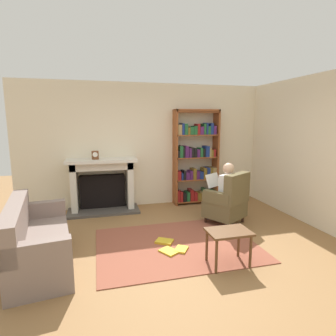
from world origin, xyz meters
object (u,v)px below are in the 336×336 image
Objects in this scene: mantel_clock at (95,155)px; sofa_floral at (36,242)px; armchair_reading at (228,201)px; seated_reader at (223,190)px; fireplace at (103,183)px; side_table at (229,236)px; bookshelf at (196,159)px.

mantel_clock is 0.10× the size of sofa_floral.
armchair_reading is 0.54× the size of sofa_floral.
seated_reader is at bearing -27.20° from mantel_clock.
fireplace is 2.50m from seated_reader.
side_table is (-0.68, -1.36, -0.03)m from armchair_reading.
fireplace is at bearing 39.45° from mantel_clock.
bookshelf reaches higher than side_table.
mantel_clock reaches higher than sofa_floral.
side_table is at bearing -57.83° from mantel_clock.
seated_reader is at bearing -90.00° from armchair_reading.
seated_reader is (0.06, -1.30, -0.41)m from bookshelf.
side_table is (1.66, -2.63, -0.81)m from mantel_clock.
side_table is (-0.62, -1.46, -0.22)m from seated_reader.
sofa_floral reaches higher than side_table.
sofa_floral is 2.53m from side_table.
armchair_reading is 3.21m from sofa_floral.
mantel_clock is (-0.12, -0.10, 0.61)m from fireplace.
side_table is (1.53, -2.74, -0.19)m from fireplace.
seated_reader reaches higher than fireplace.
armchair_reading is at bearing -31.76° from fireplace.
bookshelf reaches higher than fireplace.
fireplace is at bearing -62.00° from seated_reader.
sofa_floral is at bearing -113.57° from fireplace.
armchair_reading is at bearing 90.00° from seated_reader.
sofa_floral is (-0.79, -2.00, -0.88)m from mantel_clock.
armchair_reading is 1.53m from side_table.
fireplace reaches higher than sofa_floral.
bookshelf reaches higher than seated_reader.
bookshelf is at bearing -118.76° from seated_reader.
mantel_clock is at bearing -59.96° from armchair_reading.
seated_reader reaches higher than sofa_floral.
mantel_clock is 2.32m from sofa_floral.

